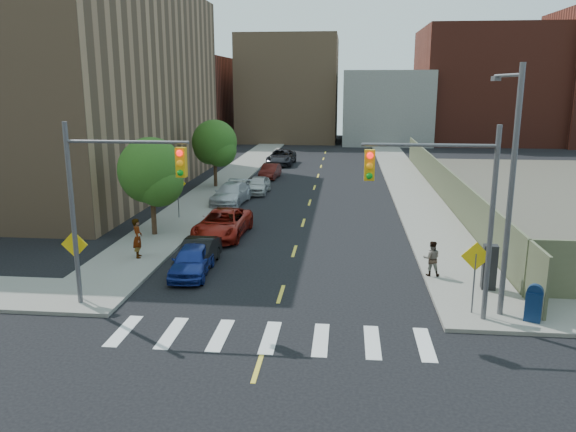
% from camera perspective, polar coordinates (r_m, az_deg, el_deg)
% --- Properties ---
extents(ground, '(160.00, 160.00, 0.00)m').
position_cam_1_polar(ground, '(15.83, -4.23, -18.43)').
color(ground, black).
rests_on(ground, ground).
extents(sidewalk_nw, '(3.50, 73.00, 0.15)m').
position_cam_1_polar(sidewalk_nw, '(56.29, -4.68, 4.87)').
color(sidewalk_nw, gray).
rests_on(sidewalk_nw, ground).
extents(sidewalk_ne, '(3.50, 73.00, 0.15)m').
position_cam_1_polar(sidewalk_ne, '(55.60, 11.28, 4.55)').
color(sidewalk_ne, gray).
rests_on(sidewalk_ne, ground).
extents(fence_north, '(0.12, 44.00, 2.50)m').
position_cam_1_polar(fence_north, '(42.44, 15.47, 3.26)').
color(fence_north, '#646748').
rests_on(fence_north, ground).
extents(building_nw, '(22.00, 30.00, 16.00)m').
position_cam_1_polar(building_nw, '(49.68, -24.19, 11.83)').
color(building_nw, '#8C6B4C').
rests_on(building_nw, ground).
extents(bg_bldg_west, '(14.00, 18.00, 12.00)m').
position_cam_1_polar(bg_bldg_west, '(86.79, -10.74, 11.58)').
color(bg_bldg_west, '#592319').
rests_on(bg_bldg_west, ground).
extents(bg_bldg_midwest, '(14.00, 16.00, 15.00)m').
position_cam_1_polar(bg_bldg_midwest, '(85.66, 0.19, 12.79)').
color(bg_bldg_midwest, '#8C6B4C').
rests_on(bg_bldg_midwest, ground).
extents(bg_bldg_center, '(12.00, 16.00, 10.00)m').
position_cam_1_polar(bg_bldg_center, '(83.48, 9.84, 10.86)').
color(bg_bldg_center, gray).
rests_on(bg_bldg_center, ground).
extents(bg_bldg_east, '(18.00, 18.00, 16.00)m').
position_cam_1_polar(bg_bldg_east, '(87.44, 19.24, 12.40)').
color(bg_bldg_east, '#592319').
rests_on(bg_bldg_east, ground).
extents(signal_nw, '(4.59, 0.30, 7.00)m').
position_cam_1_polar(signal_nw, '(21.35, -17.59, 2.47)').
color(signal_nw, '#59595E').
rests_on(signal_nw, ground).
extents(signal_ne, '(4.59, 0.30, 7.00)m').
position_cam_1_polar(signal_ne, '(19.92, 15.92, 1.83)').
color(signal_ne, '#59595E').
rests_on(signal_ne, ground).
extents(streetlight_ne, '(0.25, 3.70, 9.00)m').
position_cam_1_polar(streetlight_ne, '(21.16, 21.56, 3.97)').
color(streetlight_ne, '#59595E').
rests_on(streetlight_ne, ground).
extents(warn_sign_nw, '(1.06, 0.06, 2.83)m').
position_cam_1_polar(warn_sign_nw, '(23.13, -20.81, -3.44)').
color(warn_sign_nw, '#59595E').
rests_on(warn_sign_nw, ground).
extents(warn_sign_ne, '(1.06, 0.06, 2.83)m').
position_cam_1_polar(warn_sign_ne, '(21.25, 18.49, -4.70)').
color(warn_sign_ne, '#59595E').
rests_on(warn_sign_ne, ground).
extents(warn_sign_midwest, '(1.06, 0.06, 2.83)m').
position_cam_1_polar(warn_sign_midwest, '(35.35, -11.14, 2.77)').
color(warn_sign_midwest, '#59595E').
rests_on(warn_sign_midwest, ground).
extents(tree_west_near, '(3.66, 3.64, 5.52)m').
position_cam_1_polar(tree_west_near, '(31.47, -13.69, 4.10)').
color(tree_west_near, '#332114').
rests_on(tree_west_near, ground).
extents(tree_west_far, '(3.66, 3.64, 5.52)m').
position_cam_1_polar(tree_west_far, '(45.76, -7.46, 7.15)').
color(tree_west_far, '#332114').
rests_on(tree_west_far, ground).
extents(parked_car_blue, '(1.80, 4.00, 1.33)m').
position_cam_1_polar(parked_car_blue, '(25.30, -9.74, -4.48)').
color(parked_car_blue, navy).
rests_on(parked_car_blue, ground).
extents(parked_car_black, '(1.40, 3.96, 1.30)m').
position_cam_1_polar(parked_car_black, '(26.31, -9.11, -3.80)').
color(parked_car_black, black).
rests_on(parked_car_black, ground).
extents(parked_car_red, '(2.73, 5.50, 1.50)m').
position_cam_1_polar(parked_car_red, '(31.24, -6.65, -0.79)').
color(parked_car_red, maroon).
rests_on(parked_car_red, ground).
extents(parked_car_silver, '(2.49, 5.17, 1.45)m').
position_cam_1_polar(parked_car_silver, '(39.81, -5.80, 2.27)').
color(parked_car_silver, '#B5B7BD').
rests_on(parked_car_silver, ground).
extents(parked_car_white, '(1.67, 3.93, 1.33)m').
position_cam_1_polar(parked_car_white, '(43.48, -3.06, 3.17)').
color(parked_car_white, '#BBBBBB').
rests_on(parked_car_white, ground).
extents(parked_car_maroon, '(1.65, 4.02, 1.30)m').
position_cam_1_polar(parked_car_maroon, '(50.35, -1.82, 4.56)').
color(parked_car_maroon, '#44110D').
rests_on(parked_car_maroon, ground).
extents(parked_car_grey, '(2.79, 5.72, 1.57)m').
position_cam_1_polar(parked_car_grey, '(59.01, -0.68, 5.99)').
color(parked_car_grey, black).
rests_on(parked_car_grey, ground).
extents(mailbox, '(0.67, 0.61, 1.35)m').
position_cam_1_polar(mailbox, '(21.71, 23.71, -8.11)').
color(mailbox, '#0D254F').
rests_on(mailbox, sidewalk_ne).
extents(payphone, '(0.59, 0.49, 1.85)m').
position_cam_1_polar(payphone, '(24.20, 19.78, -4.91)').
color(payphone, black).
rests_on(payphone, sidewalk_ne).
extents(pedestrian_west, '(0.64, 0.80, 1.92)m').
position_cam_1_polar(pedestrian_west, '(27.80, -15.03, -2.17)').
color(pedestrian_west, gray).
rests_on(pedestrian_west, sidewalk_nw).
extents(pedestrian_east, '(0.79, 0.63, 1.54)m').
position_cam_1_polar(pedestrian_east, '(25.17, 14.38, -4.20)').
color(pedestrian_east, gray).
rests_on(pedestrian_east, sidewalk_ne).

